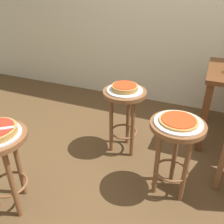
{
  "coord_description": "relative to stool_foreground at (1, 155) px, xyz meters",
  "views": [
    {
      "loc": [
        0.39,
        -1.41,
        1.51
      ],
      "look_at": [
        -0.26,
        0.15,
        0.57
      ],
      "focal_mm": 39.58,
      "sensor_mm": 36.0,
      "label": 1
    }
  ],
  "objects": [
    {
      "name": "stool_middle",
      "position": [
        1.04,
        0.58,
        0.0
      ],
      "size": [
        0.38,
        0.38,
        0.63
      ],
      "color": "brown",
      "rests_on": "ground_plane"
    },
    {
      "name": "ground_plane",
      "position": [
        0.78,
        0.51,
        -0.47
      ],
      "size": [
        6.0,
        6.0,
        0.0
      ],
      "primitive_type": "plane",
      "color": "brown"
    },
    {
      "name": "serving_plate_leftside",
      "position": [
        0.52,
        0.94,
        0.17
      ],
      "size": [
        0.31,
        0.31,
        0.01
      ],
      "primitive_type": "cylinder",
      "color": "silver",
      "rests_on": "stool_leftside"
    },
    {
      "name": "pizza_middle",
      "position": [
        1.04,
        0.58,
        0.18
      ],
      "size": [
        0.26,
        0.26,
        0.02
      ],
      "color": "#B78442",
      "rests_on": "serving_plate_middle"
    },
    {
      "name": "stool_leftside",
      "position": [
        0.52,
        0.94,
        0.0
      ],
      "size": [
        0.38,
        0.38,
        0.63
      ],
      "color": "brown",
      "rests_on": "ground_plane"
    },
    {
      "name": "stool_foreground",
      "position": [
        0.0,
        0.0,
        0.0
      ],
      "size": [
        0.38,
        0.38,
        0.63
      ],
      "color": "brown",
      "rests_on": "ground_plane"
    },
    {
      "name": "serving_plate_middle",
      "position": [
        1.04,
        0.58,
        0.17
      ],
      "size": [
        0.33,
        0.33,
        0.01
      ],
      "primitive_type": "cylinder",
      "color": "silver",
      "rests_on": "stool_middle"
    },
    {
      "name": "pizza_leftside",
      "position": [
        0.52,
        0.94,
        0.2
      ],
      "size": [
        0.23,
        0.23,
        0.05
      ],
      "color": "#B78442",
      "rests_on": "serving_plate_leftside"
    }
  ]
}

